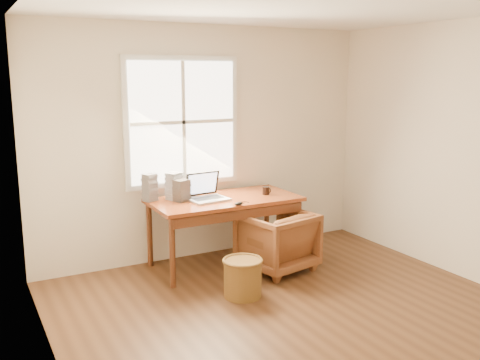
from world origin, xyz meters
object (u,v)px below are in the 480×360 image
object	(u,v)px
coffee_mug	(266,191)
cd_stack_a	(174,186)
laptop	(209,187)
desk	(224,200)
armchair	(277,241)
wicker_stool	(243,278)

from	to	relation	value
coffee_mug	cd_stack_a	world-z (taller)	cd_stack_a
cd_stack_a	laptop	bearing A→B (deg)	-38.39
laptop	coffee_mug	world-z (taller)	laptop
coffee_mug	laptop	bearing A→B (deg)	158.83
desk	laptop	distance (m)	0.26
armchair	wicker_stool	distance (m)	0.82
armchair	cd_stack_a	world-z (taller)	cd_stack_a
wicker_stool	coffee_mug	size ratio (longest dim) A/B	4.04
coffee_mug	cd_stack_a	size ratio (longest dim) A/B	0.30
cd_stack_a	desk	bearing A→B (deg)	-22.23
coffee_mug	armchair	bearing A→B (deg)	-118.62
armchair	laptop	size ratio (longest dim) A/B	1.68
armchair	cd_stack_a	size ratio (longest dim) A/B	2.41
desk	wicker_stool	distance (m)	1.05
wicker_stool	laptop	world-z (taller)	laptop
armchair	cd_stack_a	distance (m)	1.24
wicker_stool	laptop	xyz separation A→B (m)	(0.04, 0.82, 0.72)
desk	wicker_stool	world-z (taller)	desk
coffee_mug	cd_stack_a	xyz separation A→B (m)	(-0.98, 0.27, 0.10)
desk	armchair	xyz separation A→B (m)	(0.42, -0.40, -0.41)
coffee_mug	cd_stack_a	bearing A→B (deg)	146.27
wicker_stool	coffee_mug	bearing A→B (deg)	47.57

